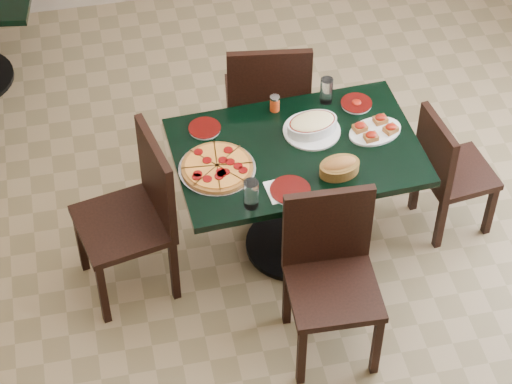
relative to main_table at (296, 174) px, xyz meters
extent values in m
plane|color=olive|center=(-0.18, -0.21, -0.57)|extent=(5.50, 5.50, 0.00)
cube|color=black|center=(0.00, 0.00, 0.16)|extent=(1.29, 0.87, 0.04)
cylinder|color=black|center=(0.00, 0.00, -0.21)|extent=(0.11, 0.11, 0.71)
cylinder|color=black|center=(0.00, 0.00, -0.55)|extent=(0.54, 0.54, 0.03)
cube|color=black|center=(0.00, 0.72, -0.10)|extent=(0.52, 0.52, 0.04)
cube|color=black|center=(-0.03, 0.51, 0.17)|extent=(0.46, 0.10, 0.49)
cube|color=black|center=(0.22, 0.89, -0.34)|extent=(0.05, 0.05, 0.45)
cube|color=black|center=(0.17, 0.50, -0.34)|extent=(0.05, 0.05, 0.45)
cube|color=black|center=(-0.17, 0.95, -0.34)|extent=(0.05, 0.05, 0.45)
cube|color=black|center=(-0.23, 0.55, -0.34)|extent=(0.05, 0.05, 0.45)
cube|color=black|center=(0.02, -0.70, -0.12)|extent=(0.45, 0.45, 0.04)
cube|color=black|center=(0.03, -0.50, 0.13)|extent=(0.44, 0.06, 0.47)
cube|color=black|center=(-0.17, -0.88, -0.35)|extent=(0.04, 0.04, 0.43)
cube|color=black|center=(-0.16, -0.50, -0.35)|extent=(0.04, 0.04, 0.43)
cube|color=black|center=(0.21, -0.90, -0.35)|extent=(0.04, 0.04, 0.43)
cube|color=black|center=(0.22, -0.52, -0.35)|extent=(0.04, 0.04, 0.43)
cube|color=black|center=(0.92, 0.01, -0.19)|extent=(0.42, 0.42, 0.04)
cube|color=black|center=(0.76, -0.01, 0.03)|extent=(0.09, 0.37, 0.40)
cube|color=black|center=(1.10, -0.12, -0.39)|extent=(0.05, 0.05, 0.36)
cube|color=black|center=(0.79, -0.16, -0.39)|extent=(0.05, 0.05, 0.36)
cube|color=black|center=(1.06, 0.19, -0.39)|extent=(0.05, 0.05, 0.36)
cube|color=black|center=(0.75, 0.15, -0.39)|extent=(0.05, 0.05, 0.36)
cube|color=black|center=(-0.93, -0.07, -0.11)|extent=(0.53, 0.53, 0.04)
cube|color=black|center=(-0.73, -0.03, 0.16)|extent=(0.13, 0.45, 0.48)
cube|color=black|center=(-1.16, 0.08, -0.35)|extent=(0.05, 0.05, 0.44)
cube|color=black|center=(-0.78, 0.16, -0.35)|extent=(0.05, 0.05, 0.44)
cube|color=black|center=(-1.08, -0.30, -0.35)|extent=(0.05, 0.05, 0.44)
cube|color=black|center=(-0.70, -0.22, -0.35)|extent=(0.05, 0.05, 0.44)
cylinder|color=#B6B5BD|center=(-0.43, -0.07, 0.19)|extent=(0.39, 0.39, 0.01)
cylinder|color=#8D5B1E|center=(-0.43, -0.07, 0.20)|extent=(0.36, 0.36, 0.02)
cylinder|color=orange|center=(-0.43, -0.07, 0.21)|extent=(0.32, 0.32, 0.01)
cylinder|color=silver|center=(0.11, 0.11, 0.19)|extent=(0.30, 0.30, 0.01)
ellipsoid|color=beige|center=(0.11, 0.11, 0.25)|extent=(0.26, 0.19, 0.04)
ellipsoid|color=#A96A2F|center=(0.17, -0.21, 0.24)|extent=(0.19, 0.11, 0.07)
cylinder|color=silver|center=(-0.10, -0.29, 0.19)|extent=(0.20, 0.20, 0.01)
cylinder|color=#380503|center=(-0.10, -0.29, 0.19)|extent=(0.20, 0.20, 0.00)
cylinder|color=silver|center=(0.39, 0.27, 0.19)|extent=(0.16, 0.16, 0.01)
cylinder|color=#380503|center=(0.39, 0.27, 0.19)|extent=(0.17, 0.17, 0.00)
ellipsoid|color=#A32108|center=(0.39, 0.27, 0.20)|extent=(0.05, 0.05, 0.02)
cylinder|color=silver|center=(-0.44, 0.24, 0.19)|extent=(0.17, 0.17, 0.01)
cylinder|color=#380503|center=(-0.44, 0.24, 0.19)|extent=(0.17, 0.17, 0.00)
cube|color=white|center=(-0.13, -0.27, 0.18)|extent=(0.17, 0.17, 0.00)
cube|color=#B6B5BD|center=(-0.11, -0.27, 0.19)|extent=(0.03, 0.15, 0.00)
cylinder|color=silver|center=(0.24, 0.33, 0.26)|extent=(0.07, 0.07, 0.15)
cylinder|color=silver|center=(-0.31, -0.34, 0.26)|extent=(0.07, 0.07, 0.16)
cylinder|color=red|center=(-0.05, 0.32, 0.22)|extent=(0.05, 0.05, 0.08)
cylinder|color=#B6B5BD|center=(-0.05, 0.32, 0.27)|extent=(0.05, 0.05, 0.01)
camera|label=1|loc=(-0.96, -3.57, 3.69)|focal=70.00mm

